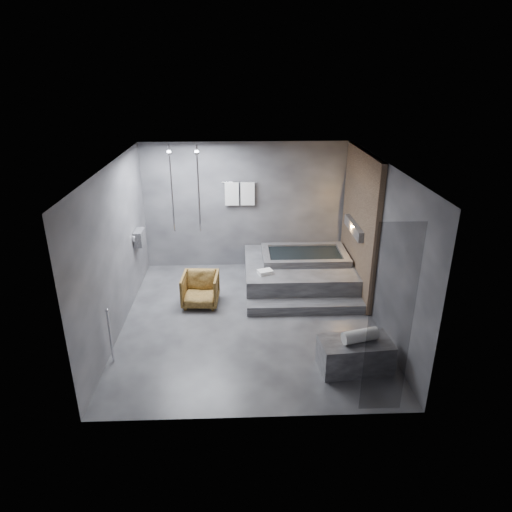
{
  "coord_description": "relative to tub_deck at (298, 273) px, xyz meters",
  "views": [
    {
      "loc": [
        -0.17,
        -7.19,
        4.24
      ],
      "look_at": [
        0.12,
        0.3,
        1.12
      ],
      "focal_mm": 32.0,
      "sensor_mm": 36.0,
      "label": 1
    }
  ],
  "objects": [
    {
      "name": "tub_step",
      "position": [
        0.0,
        -1.18,
        -0.16
      ],
      "size": [
        2.2,
        0.36,
        0.18
      ],
      "primitive_type": "cube",
      "color": "#323234",
      "rests_on": "ground"
    },
    {
      "name": "driftwood_chair",
      "position": [
        -1.98,
        -0.83,
        0.06
      ],
      "size": [
        0.71,
        0.73,
        0.63
      ],
      "primitive_type": "imported",
      "rotation": [
        0.0,
        0.0,
        -0.06
      ],
      "color": "#462F11",
      "rests_on": "ground"
    },
    {
      "name": "concrete_bench",
      "position": [
        0.49,
        -2.95,
        -0.01
      ],
      "size": [
        1.11,
        0.67,
        0.48
      ],
      "primitive_type": "cube",
      "rotation": [
        0.0,
        0.0,
        0.09
      ],
      "color": "#313134",
      "rests_on": "ground"
    },
    {
      "name": "room",
      "position": [
        -0.65,
        -1.21,
        1.48
      ],
      "size": [
        5.0,
        5.04,
        2.82
      ],
      "color": "#2D2D2F",
      "rests_on": "ground"
    },
    {
      "name": "tub_deck",
      "position": [
        0.0,
        0.0,
        0.0
      ],
      "size": [
        2.2,
        2.0,
        0.5
      ],
      "primitive_type": "cube",
      "color": "#323234",
      "rests_on": "ground"
    },
    {
      "name": "deck_towel",
      "position": [
        -0.73,
        -0.56,
        0.29
      ],
      "size": [
        0.33,
        0.28,
        0.07
      ],
      "primitive_type": "cube",
      "rotation": [
        0.0,
        0.0,
        0.35
      ],
      "color": "white",
      "rests_on": "tub_deck"
    },
    {
      "name": "rolled_towel",
      "position": [
        0.54,
        -2.96,
        0.32
      ],
      "size": [
        0.57,
        0.33,
        0.19
      ],
      "primitive_type": "cylinder",
      "rotation": [
        0.0,
        1.57,
        0.28
      ],
      "color": "silver",
      "rests_on": "concrete_bench"
    }
  ]
}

